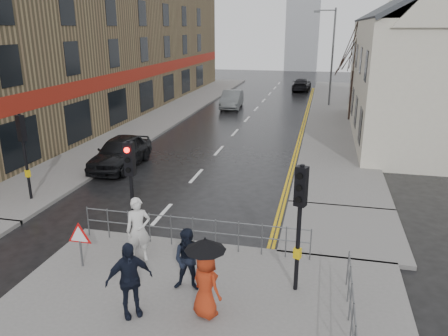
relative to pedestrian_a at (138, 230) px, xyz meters
The scene contains 23 objects.
ground 1.37m from the pedestrian_a, 143.36° to the left, with size 120.00×120.00×0.00m, color black.
left_pavement 24.57m from the pedestrian_a, 106.94° to the left, with size 4.00×44.00×0.14m, color #605E5B.
right_pavement 26.17m from the pedestrian_a, 77.08° to the left, with size 4.00×40.00×0.14m, color #605E5B.
pavement_bridge_right 6.88m from the pedestrian_a, 30.81° to the left, with size 4.00×4.20×0.14m, color #605E5B.
building_left_terrace 26.10m from the pedestrian_a, 119.37° to the left, with size 8.00×42.00×10.00m, color brown.
building_right_cream 22.00m from the pedestrian_a, 58.46° to the left, with size 9.00×16.40×10.10m.
church_tower 62.99m from the pedestrian_a, 89.22° to the left, with size 5.00×5.00×18.00m, color #979A9F.
traffic_signal_near_left 1.59m from the pedestrian_a, 123.63° to the left, with size 0.28×0.27×3.40m.
traffic_signal_near_right 4.77m from the pedestrian_a, ahead, with size 0.34×0.33×3.40m.
traffic_signal_far_left 7.20m from the pedestrian_a, 150.44° to the left, with size 0.34×0.33×3.40m.
guard_railing_front 1.71m from the pedestrian_a, 39.97° to the left, with size 7.14×0.04×1.00m.
guard_railing_side 6.27m from the pedestrian_a, 21.17° to the right, with size 0.04×4.54×1.00m.
warning_sign 1.62m from the pedestrian_a, 153.65° to the right, with size 0.80×0.07×1.35m.
street_lamp 29.17m from the pedestrian_a, 79.72° to the left, with size 1.83×0.25×8.00m.
tree_near 23.85m from the pedestrian_a, 73.07° to the left, with size 2.40×2.40×6.58m.
tree_far 31.53m from the pedestrian_a, 76.45° to the left, with size 2.40×2.40×5.64m.
pedestrian_a is the anchor object (origin of this frame).
pedestrian_b 2.17m from the pedestrian_a, 30.81° to the right, with size 0.82×0.64×1.68m, color black.
pedestrian_with_umbrella 3.29m from the pedestrian_a, 38.81° to the right, with size 0.97×0.96×2.00m.
pedestrian_d 2.58m from the pedestrian_a, 71.13° to the right, with size 1.10×0.46×1.88m, color black.
car_parked 9.65m from the pedestrian_a, 118.86° to the left, with size 1.83×4.55×1.55m, color black.
car_mid 26.04m from the pedestrian_a, 96.10° to the left, with size 1.56×4.47×1.47m, color #4F5354.
car_far 38.25m from the pedestrian_a, 86.39° to the left, with size 1.83×4.51×1.31m, color black.
Camera 1 is at (5.60, -10.99, 6.64)m, focal length 35.00 mm.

